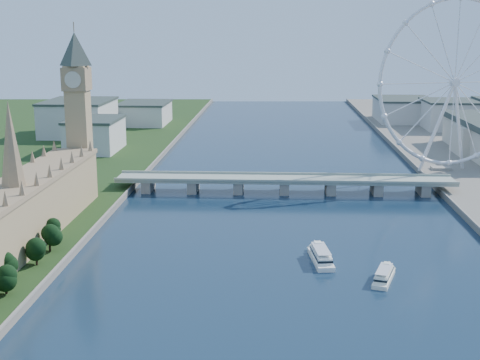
{
  "coord_description": "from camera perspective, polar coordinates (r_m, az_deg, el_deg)",
  "views": [
    {
      "loc": [
        -6.79,
        -127.14,
        104.01
      ],
      "look_at": [
        -24.4,
        210.0,
        28.16
      ],
      "focal_mm": 50.0,
      "sensor_mm": 36.0,
      "label": 1
    }
  ],
  "objects": [
    {
      "name": "big_ben",
      "position": [
        424.54,
        -13.72,
        7.25
      ],
      "size": [
        20.02,
        20.02,
        110.0
      ],
      "color": "tan",
      "rests_on": "ground"
    },
    {
      "name": "tour_boat_far",
      "position": [
        293.44,
        12.15,
        -8.39
      ],
      "size": [
        14.63,
        27.35,
        5.84
      ],
      "primitive_type": null,
      "rotation": [
        0.0,
        0.0,
        -0.31
      ],
      "color": "silver",
      "rests_on": "ground"
    },
    {
      "name": "westminster_bridge",
      "position": [
        438.15,
        3.8,
        -0.21
      ],
      "size": [
        220.0,
        22.0,
        9.5
      ],
      "color": "gray",
      "rests_on": "ground"
    },
    {
      "name": "city_skyline",
      "position": [
        694.24,
        6.8,
        5.37
      ],
      "size": [
        505.0,
        280.0,
        32.0
      ],
      "color": "beige",
      "rests_on": "ground"
    },
    {
      "name": "parliament_range",
      "position": [
        332.11,
        -18.55,
        -2.94
      ],
      "size": [
        24.0,
        200.0,
        70.0
      ],
      "color": "tan",
      "rests_on": "ground"
    },
    {
      "name": "london_eye",
      "position": [
        499.93,
        17.85,
        7.88
      ],
      "size": [
        113.6,
        39.12,
        124.3
      ],
      "color": "silver",
      "rests_on": "ground"
    },
    {
      "name": "tour_boat_near",
      "position": [
        311.42,
        6.92,
        -6.94
      ],
      "size": [
        11.69,
        32.12,
        6.95
      ],
      "primitive_type": null,
      "rotation": [
        0.0,
        0.0,
        0.12
      ],
      "color": "white",
      "rests_on": "ground"
    }
  ]
}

